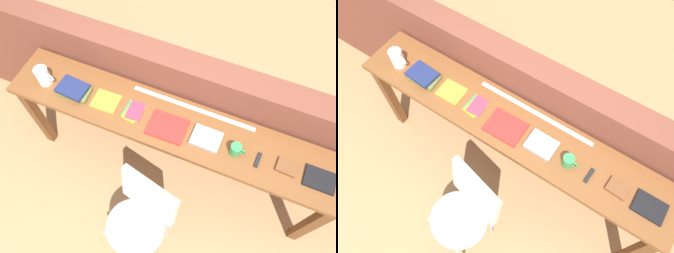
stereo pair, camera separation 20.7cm
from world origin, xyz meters
TOP-DOWN VIEW (x-y plane):
  - ground_plane at (0.00, 0.00)m, footprint 40.00×40.00m
  - brick_wall_back at (0.00, 0.64)m, footprint 6.00×0.20m
  - sideboard at (0.00, 0.30)m, footprint 2.50×0.44m
  - chair_white_moulded at (0.02, -0.32)m, footprint 0.53×0.54m
  - pitcher_white at (-1.00, 0.26)m, footprint 0.14×0.10m
  - book_stack_leftmost at (-0.75, 0.26)m, footprint 0.24×0.17m
  - magazine_cycling at (-0.50, 0.27)m, footprint 0.19×0.17m
  - pamphlet_pile_colourful at (-0.28, 0.28)m, footprint 0.14×0.18m
  - book_open_centre at (-0.01, 0.25)m, footprint 0.27×0.21m
  - book_grey_hardcover at (0.28, 0.27)m, footprint 0.20×0.16m
  - mug at (0.49, 0.25)m, footprint 0.11×0.08m
  - multitool_folded at (0.65, 0.26)m, footprint 0.03×0.11m
  - leather_journal_brown at (0.83, 0.28)m, footprint 0.14×0.11m
  - book_repair_rightmost at (1.05, 0.28)m, footprint 0.20×0.15m
  - ruler_metal_back_edge at (0.10, 0.47)m, footprint 0.93×0.03m

SIDE VIEW (x-z plane):
  - ground_plane at x=0.00m, z-range 0.00..0.00m
  - chair_white_moulded at x=0.02m, z-range 0.08..0.97m
  - brick_wall_back at x=0.00m, z-range 0.00..1.16m
  - sideboard at x=0.00m, z-range 0.30..1.18m
  - ruler_metal_back_edge at x=0.10m, z-range 0.88..0.88m
  - pamphlet_pile_colourful at x=-0.28m, z-range 0.88..0.89m
  - magazine_cycling at x=-0.50m, z-range 0.88..0.89m
  - multitool_folded at x=0.65m, z-range 0.88..0.90m
  - book_open_centre at x=-0.01m, z-range 0.88..0.90m
  - book_repair_rightmost at x=1.05m, z-range 0.88..0.90m
  - leather_journal_brown at x=0.83m, z-range 0.88..0.90m
  - book_grey_hardcover at x=0.28m, z-range 0.88..0.91m
  - book_stack_leftmost at x=-0.75m, z-range 0.88..0.94m
  - mug at x=0.49m, z-range 0.88..0.97m
  - pitcher_white at x=-1.00m, z-range 0.87..1.05m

